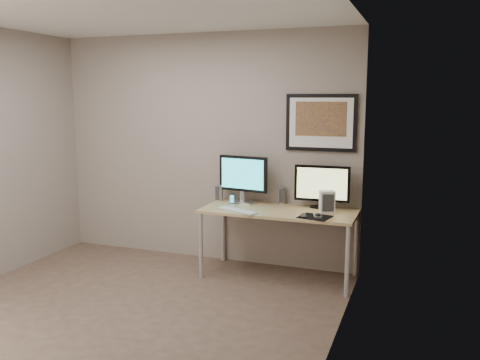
# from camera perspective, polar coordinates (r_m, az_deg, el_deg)

# --- Properties ---
(floor) EXTENTS (3.60, 3.60, 0.00)m
(floor) POSITION_cam_1_polar(r_m,az_deg,el_deg) (4.75, -12.48, -14.36)
(floor) COLOR brown
(floor) RESTS_ON ground
(room) EXTENTS (3.60, 3.60, 3.60)m
(room) POSITION_cam_1_polar(r_m,az_deg,el_deg) (4.74, -10.26, 6.21)
(room) COLOR white
(room) RESTS_ON ground
(desk) EXTENTS (1.60, 0.70, 0.73)m
(desk) POSITION_cam_1_polar(r_m,az_deg,el_deg) (5.32, 4.42, -4.01)
(desk) COLOR tan
(desk) RESTS_ON floor
(framed_art) EXTENTS (0.75, 0.04, 0.60)m
(framed_art) POSITION_cam_1_polar(r_m,az_deg,el_deg) (5.43, 9.08, 6.38)
(framed_art) COLOR black
(framed_art) RESTS_ON room
(monitor_large) EXTENTS (0.57, 0.22, 0.52)m
(monitor_large) POSITION_cam_1_polar(r_m,az_deg,el_deg) (5.56, 0.34, 0.32)
(monitor_large) COLOR #B8B8BD
(monitor_large) RESTS_ON desk
(monitor_tv) EXTENTS (0.58, 0.14, 0.45)m
(monitor_tv) POSITION_cam_1_polar(r_m,az_deg,el_deg) (5.37, 9.19, -0.62)
(monitor_tv) COLOR black
(monitor_tv) RESTS_ON desk
(speaker_left) EXTENTS (0.09, 0.09, 0.18)m
(speaker_left) POSITION_cam_1_polar(r_m,az_deg,el_deg) (5.72, -2.30, -1.44)
(speaker_left) COLOR #B8B8BD
(speaker_left) RESTS_ON desk
(speaker_right) EXTENTS (0.08, 0.08, 0.19)m
(speaker_right) POSITION_cam_1_polar(r_m,az_deg,el_deg) (5.59, 4.77, -1.71)
(speaker_right) COLOR #B8B8BD
(speaker_right) RESTS_ON desk
(phone_dock) EXTENTS (0.07, 0.07, 0.12)m
(phone_dock) POSITION_cam_1_polar(r_m,az_deg,el_deg) (5.49, -0.91, -2.20)
(phone_dock) COLOR black
(phone_dock) RESTS_ON desk
(keyboard) EXTENTS (0.49, 0.30, 0.02)m
(keyboard) POSITION_cam_1_polar(r_m,az_deg,el_deg) (5.21, -0.30, -3.45)
(keyboard) COLOR #BBBBC0
(keyboard) RESTS_ON desk
(mousepad) EXTENTS (0.34, 0.31, 0.00)m
(mousepad) POSITION_cam_1_polar(r_m,az_deg,el_deg) (5.02, 8.41, -4.12)
(mousepad) COLOR black
(mousepad) RESTS_ON desk
(mouse) EXTENTS (0.10, 0.13, 0.04)m
(mouse) POSITION_cam_1_polar(r_m,az_deg,el_deg) (4.99, 8.71, -3.93)
(mouse) COLOR black
(mouse) RESTS_ON mousepad
(remote) EXTENTS (0.08, 0.17, 0.02)m
(remote) POSITION_cam_1_polar(r_m,az_deg,el_deg) (5.02, 7.15, -3.98)
(remote) COLOR black
(remote) RESTS_ON desk
(fan_unit) EXTENTS (0.18, 0.16, 0.22)m
(fan_unit) POSITION_cam_1_polar(r_m,az_deg,el_deg) (5.20, 9.75, -2.43)
(fan_unit) COLOR silver
(fan_unit) RESTS_ON desk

